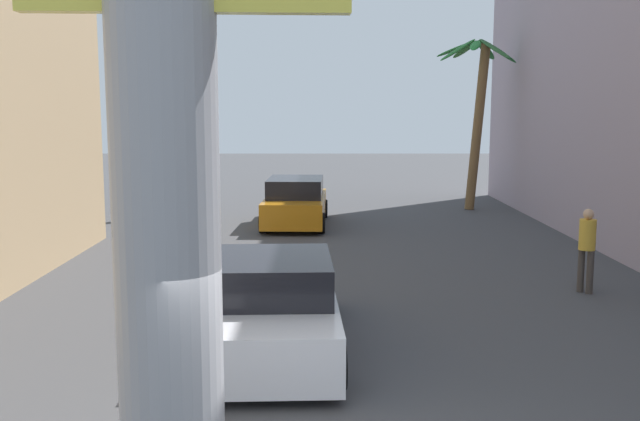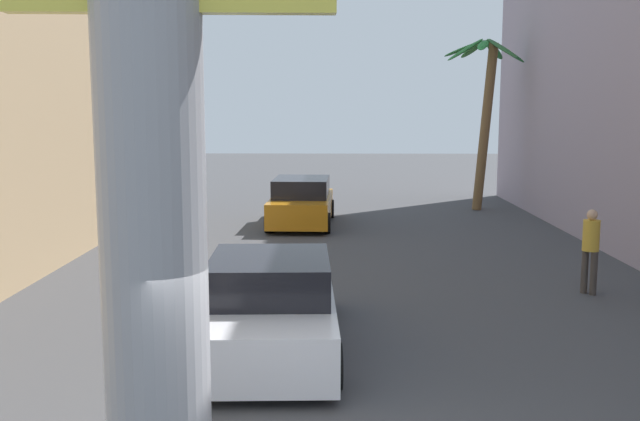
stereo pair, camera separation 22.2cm
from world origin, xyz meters
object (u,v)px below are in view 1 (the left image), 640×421
car_lead (270,306)px  pedestrian_mid_right (584,244)px  neon_sign_pole (160,75)px  car_far (293,203)px  palm_tree_far_right (474,97)px  palm_tree_far_left (148,100)px

car_lead → pedestrian_mid_right: 7.21m
neon_sign_pole → car_lead: (0.49, 5.27, -3.37)m
car_lead → neon_sign_pole: bearing=-95.4°
car_lead → car_far: size_ratio=1.13×
car_lead → palm_tree_far_right: (6.69, 16.16, 3.56)m
neon_sign_pole → palm_tree_far_right: bearing=71.5°
car_lead → car_far: (-0.05, 12.34, 0.03)m
car_lead → car_far: bearing=90.2°
car_far → pedestrian_mid_right: pedestrian_mid_right is taller
pedestrian_mid_right → car_far: bearing=125.7°
palm_tree_far_left → pedestrian_mid_right: size_ratio=3.82×
palm_tree_far_right → palm_tree_far_left: bearing=-168.8°
palm_tree_far_left → pedestrian_mid_right: bearing=-42.2°
neon_sign_pole → pedestrian_mid_right: size_ratio=5.38×
car_lead → pedestrian_mid_right: (6.30, 3.49, 0.34)m
palm_tree_far_right → palm_tree_far_left: size_ratio=0.95×
pedestrian_mid_right → palm_tree_far_right: bearing=88.3°
car_far → pedestrian_mid_right: (6.35, -8.85, 0.30)m
car_far → pedestrian_mid_right: 10.90m
car_lead → palm_tree_far_right: palm_tree_far_right is taller
neon_sign_pole → car_lead: bearing=84.6°
neon_sign_pole → pedestrian_mid_right: 11.49m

